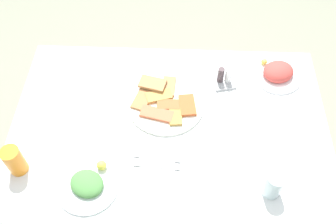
# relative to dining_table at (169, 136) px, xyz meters

# --- Properties ---
(ground_plane) EXTENTS (6.00, 6.00, 0.00)m
(ground_plane) POSITION_rel_dining_table_xyz_m (0.00, 0.00, -0.67)
(ground_plane) COLOR gray
(dining_table) EXTENTS (1.24, 0.83, 0.75)m
(dining_table) POSITION_rel_dining_table_xyz_m (0.00, 0.00, 0.00)
(dining_table) COLOR white
(dining_table) RESTS_ON ground_plane
(pide_platter) EXTENTS (0.32, 0.32, 0.04)m
(pide_platter) POSITION_rel_dining_table_xyz_m (0.02, -0.10, 0.09)
(pide_platter) COLOR white
(pide_platter) RESTS_ON dining_table
(salad_plate_greens) EXTENTS (0.22, 0.22, 0.05)m
(salad_plate_greens) POSITION_rel_dining_table_xyz_m (0.28, 0.27, 0.09)
(salad_plate_greens) COLOR white
(salad_plate_greens) RESTS_ON dining_table
(salad_plate_rice) EXTENTS (0.21, 0.21, 0.07)m
(salad_plate_rice) POSITION_rel_dining_table_xyz_m (-0.45, -0.27, 0.10)
(salad_plate_rice) COLOR white
(salad_plate_rice) RESTS_ON dining_table
(soda_can) EXTENTS (0.08, 0.08, 0.12)m
(soda_can) POSITION_rel_dining_table_xyz_m (0.54, 0.21, 0.14)
(soda_can) COLOR orange
(soda_can) RESTS_ON dining_table
(drinking_glass) EXTENTS (0.07, 0.07, 0.11)m
(drinking_glass) POSITION_rel_dining_table_xyz_m (-0.36, 0.27, 0.13)
(drinking_glass) COLOR silver
(drinking_glass) RESTS_ON dining_table
(paper_napkin) EXTENTS (0.14, 0.14, 0.00)m
(paper_napkin) POSITION_rel_dining_table_xyz_m (0.04, 0.17, 0.08)
(paper_napkin) COLOR white
(paper_napkin) RESTS_ON dining_table
(fork) EXTENTS (0.18, 0.03, 0.00)m
(fork) POSITION_rel_dining_table_xyz_m (0.04, 0.15, 0.08)
(fork) COLOR silver
(fork) RESTS_ON paper_napkin
(spoon) EXTENTS (0.17, 0.03, 0.00)m
(spoon) POSITION_rel_dining_table_xyz_m (0.04, 0.19, 0.08)
(spoon) COLOR silver
(spoon) RESTS_ON paper_napkin
(condiment_caddy) EXTENTS (0.11, 0.11, 0.08)m
(condiment_caddy) POSITION_rel_dining_table_xyz_m (-0.22, -0.23, 0.10)
(condiment_caddy) COLOR #B2B2B7
(condiment_caddy) RESTS_ON dining_table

